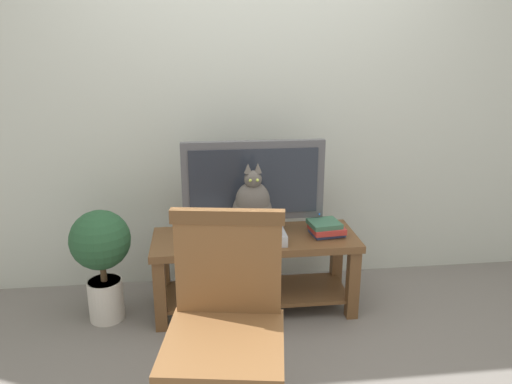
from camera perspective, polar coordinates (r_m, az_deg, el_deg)
name	(u,v)px	position (r m, az deg, el deg)	size (l,w,h in m)	color
ground_plane	(276,356)	(2.82, 2.38, -18.50)	(12.00, 12.00, 0.00)	slate
back_wall	(254,79)	(3.32, -0.21, 12.96)	(7.00, 0.12, 2.80)	#B7BCB2
tv_stand	(255,260)	(3.09, -0.11, -7.86)	(1.26, 0.47, 0.49)	brown
tv	(254,185)	(3.00, -0.29, 0.80)	(0.87, 0.20, 0.58)	#4C4C51
media_box	(252,235)	(2.97, -0.44, -5.02)	(0.39, 0.29, 0.06)	#ADADB2
cat	(253,206)	(2.89, -0.40, -1.66)	(0.24, 0.34, 0.42)	#514C47
wooden_chair	(226,313)	(2.08, -3.53, -13.85)	(0.55, 0.55, 0.98)	brown
book_stack	(326,228)	(3.08, 8.12, -4.16)	(0.23, 0.20, 0.09)	#33477A
potted_plant	(101,253)	(3.07, -17.51, -6.73)	(0.36, 0.36, 0.70)	beige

